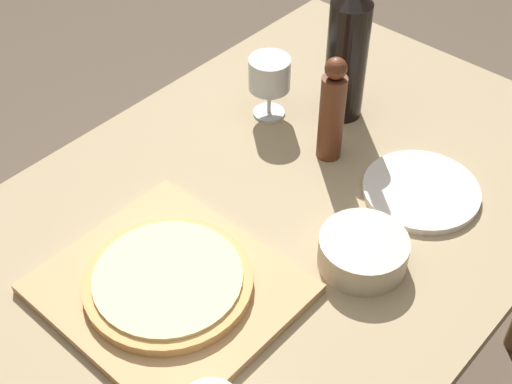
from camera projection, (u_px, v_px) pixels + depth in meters
name	position (u px, v px, depth m)	size (l,w,h in m)	color
dining_table	(259.00, 255.00, 1.33)	(0.85, 1.40, 0.72)	#9E8966
cutting_board	(168.00, 288.00, 1.14)	(0.37, 0.34, 0.02)	tan
pizza	(167.00, 280.00, 1.13)	(0.27, 0.27, 0.02)	tan
wine_bottle	(347.00, 51.00, 1.39)	(0.08, 0.08, 0.36)	black
pepper_mill	(332.00, 111.00, 1.32)	(0.05, 0.05, 0.22)	#5B2D19
wine_glass	(269.00, 76.00, 1.43)	(0.09, 0.09, 0.13)	silver
small_bowl	(363.00, 251.00, 1.18)	(0.15, 0.15, 0.06)	beige
dinner_plate	(421.00, 191.00, 1.31)	(0.22, 0.22, 0.01)	silver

